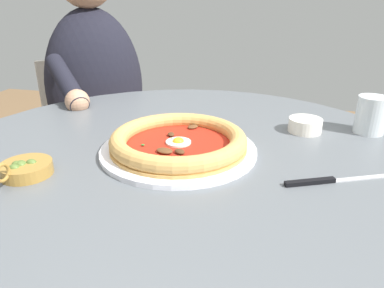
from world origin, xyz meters
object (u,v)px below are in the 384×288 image
Objects in this scene: water_glass at (371,117)px; steak_knife at (326,181)px; olive_pan at (25,169)px; ramekin_capers at (305,125)px; pizza_on_plate at (179,143)px; cafe_chair_diner at (94,135)px; diner_person at (101,137)px; dining_table at (183,204)px.

water_glass reaches higher than steak_knife.
ramekin_capers is at bearing -145.10° from olive_pan.
cafe_chair_diner reaches higher than pizza_on_plate.
pizza_on_plate is at bearing -13.61° from steak_knife.
cafe_chair_diner reaches higher than olive_pan.
dining_table is at bearing 131.49° from diner_person.
cafe_chair_diner is (0.83, -0.47, -0.28)m from ramekin_capers.
ramekin_capers is (-0.26, -0.18, -0.00)m from pizza_on_plate.
pizza_on_plate is 0.32m from ramekin_capers.
cafe_chair_diner is (0.32, -0.82, -0.27)m from olive_pan.
cafe_chair_diner is at bearing -68.37° from olive_pan.
ramekin_capers is at bearing -84.65° from steak_knife.
cafe_chair_diner is (0.57, -0.65, -0.13)m from dining_table.
diner_person is 1.48× the size of cafe_chair_diner.
steak_knife is at bearing -169.49° from olive_pan.
diner_person is at bearing -20.57° from water_glass.
diner_person reaches higher than olive_pan.
dining_table is 9.15× the size of olive_pan.
water_glass is at bearing -152.35° from pizza_on_plate.
dining_table is 0.88m from cafe_chair_diner.
pizza_on_plate reaches higher than dining_table.
water_glass reaches higher than dining_table.
pizza_on_plate is 0.76m from diner_person.
olive_pan reaches higher than ramekin_capers.
ramekin_capers reaches higher than steak_knife.
pizza_on_plate is 4.14× the size of ramekin_capers.
cafe_chair_diner is at bearing -24.12° from water_glass.
cafe_chair_diner is at bearing -48.95° from pizza_on_plate.
water_glass is 0.44× the size of steak_knife.
cafe_chair_diner reaches higher than ramekin_capers.
dining_table is 0.31m from steak_knife.
olive_pan is 0.92m from cafe_chair_diner.
diner_person is (0.74, -0.36, -0.24)m from ramekin_capers.
steak_knife is 0.25m from ramekin_capers.
olive_pan is 0.10× the size of diner_person.
ramekin_capers is (0.15, 0.03, -0.02)m from water_glass.
steak_knife is 0.25× the size of cafe_chair_diner.
pizza_on_plate is 0.29m from olive_pan.
pizza_on_plate is 0.29m from steak_knife.
water_glass is 0.75× the size of olive_pan.
olive_pan is (0.53, 0.10, 0.01)m from steak_knife.
cafe_chair_diner is (0.09, -0.10, -0.04)m from diner_person.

